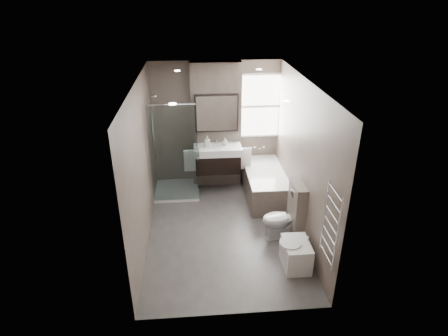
{
  "coord_description": "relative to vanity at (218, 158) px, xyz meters",
  "views": [
    {
      "loc": [
        -0.45,
        -5.46,
        3.87
      ],
      "look_at": [
        0.02,
        0.15,
        1.14
      ],
      "focal_mm": 30.0,
      "sensor_mm": 36.0,
      "label": 1
    }
  ],
  "objects": [
    {
      "name": "toilet",
      "position": [
        0.97,
        -1.7,
        -0.4
      ],
      "size": [
        0.71,
        0.45,
        0.69
      ],
      "primitive_type": "imported",
      "rotation": [
        0.0,
        0.0,
        -1.47
      ],
      "color": "white",
      "rests_on": "ground"
    },
    {
      "name": "bathtub",
      "position": [
        0.92,
        -0.33,
        -0.43
      ],
      "size": [
        0.75,
        1.6,
        0.57
      ],
      "color": "#63574E",
      "rests_on": "ground"
    },
    {
      "name": "shower_enclosure",
      "position": [
        -0.75,
        -0.08,
        -0.25
      ],
      "size": [
        0.9,
        0.9,
        2.0
      ],
      "color": "white",
      "rests_on": "ground"
    },
    {
      "name": "towel_left",
      "position": [
        -0.56,
        -0.02,
        -0.02
      ],
      "size": [
        0.24,
        0.06,
        0.44
      ],
      "primitive_type": "cube",
      "color": "silver",
      "rests_on": "vanity_pier"
    },
    {
      "name": "vanity_pier",
      "position": [
        0.0,
        0.35,
        0.56
      ],
      "size": [
        1.0,
        0.25,
        2.6
      ],
      "primitive_type": "cube",
      "color": "#63574E",
      "rests_on": "ground"
    },
    {
      "name": "window",
      "position": [
        0.9,
        0.45,
        0.93
      ],
      "size": [
        0.98,
        0.06,
        1.33
      ],
      "color": "white",
      "rests_on": "room"
    },
    {
      "name": "vanity",
      "position": [
        0.0,
        0.0,
        0.0
      ],
      "size": [
        0.95,
        0.47,
        0.66
      ],
      "color": "black",
      "rests_on": "vanity_pier"
    },
    {
      "name": "cistern_box",
      "position": [
        1.21,
        -1.68,
        -0.24
      ],
      "size": [
        0.19,
        0.55,
        1.0
      ],
      "color": "#63574E",
      "rests_on": "ground"
    },
    {
      "name": "soap_bottle_a",
      "position": [
        -0.2,
        0.02,
        0.37
      ],
      "size": [
        0.1,
        0.1,
        0.21
      ],
      "primitive_type": "imported",
      "color": "white",
      "rests_on": "vanity"
    },
    {
      "name": "bidet",
      "position": [
        1.01,
        -2.46,
        -0.51
      ],
      "size": [
        0.46,
        0.54,
        0.55
      ],
      "color": "white",
      "rests_on": "ground"
    },
    {
      "name": "room",
      "position": [
        0.0,
        -1.43,
        0.56
      ],
      "size": [
        2.7,
        3.9,
        2.7
      ],
      "color": "#4C4946",
      "rests_on": "ground"
    },
    {
      "name": "soap_bottle_b",
      "position": [
        0.16,
        0.07,
        0.33
      ],
      "size": [
        0.11,
        0.11,
        0.15
      ],
      "primitive_type": "imported",
      "color": "white",
      "rests_on": "vanity"
    },
    {
      "name": "mirror_cabinet",
      "position": [
        0.0,
        0.19,
        0.89
      ],
      "size": [
        0.86,
        0.08,
        0.76
      ],
      "color": "black",
      "rests_on": "vanity_pier"
    },
    {
      "name": "towel_right",
      "position": [
        0.56,
        -0.02,
        -0.02
      ],
      "size": [
        0.24,
        0.06,
        0.44
      ],
      "primitive_type": "cube",
      "color": "silver",
      "rests_on": "vanity_pier"
    },
    {
      "name": "towel_radiator",
      "position": [
        1.25,
        -3.03,
        0.38
      ],
      "size": [
        0.03,
        0.49,
        1.1
      ],
      "color": "silver",
      "rests_on": "room"
    }
  ]
}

